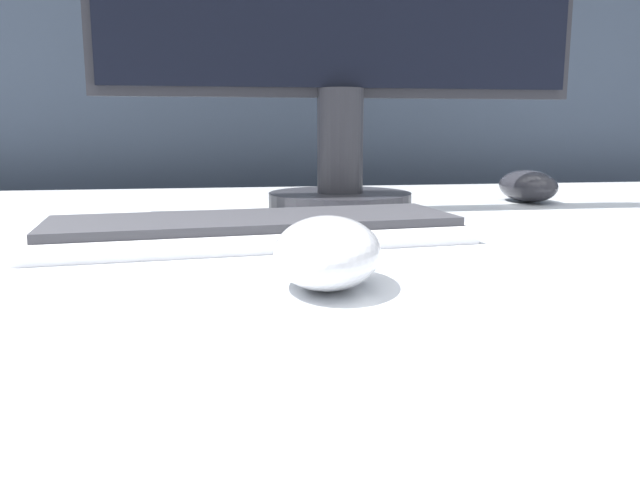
# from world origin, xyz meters

# --- Properties ---
(partition_panel) EXTENTS (5.00, 0.03, 1.25)m
(partition_panel) POSITION_xyz_m (0.00, 0.62, 0.62)
(partition_panel) COLOR #333D4C
(partition_panel) RESTS_ON ground_plane
(computer_mouse_near) EXTENTS (0.09, 0.12, 0.05)m
(computer_mouse_near) POSITION_xyz_m (0.03, -0.24, 0.73)
(computer_mouse_near) COLOR silver
(computer_mouse_near) RESTS_ON desk
(keyboard) EXTENTS (0.40, 0.17, 0.02)m
(keyboard) POSITION_xyz_m (-0.01, -0.07, 0.72)
(keyboard) COLOR white
(keyboard) RESTS_ON desk
(computer_mouse_far) EXTENTS (0.08, 0.11, 0.05)m
(computer_mouse_far) POSITION_xyz_m (0.39, 0.20, 0.73)
(computer_mouse_far) COLOR #232328
(computer_mouse_far) RESTS_ON desk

